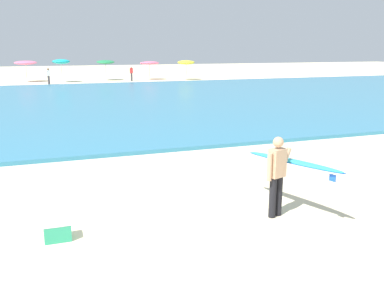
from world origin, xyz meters
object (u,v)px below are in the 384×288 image
Objects in this scene: beachgoer_near_row_mid at (131,73)px; beachgoer_near_row_left at (48,76)px; beach_umbrella_5 at (149,63)px; beach_umbrella_6 at (186,62)px; beach_umbrella_3 at (61,62)px; beach_umbrella_2 at (25,63)px; surfer_with_board at (284,168)px; beach_umbrella_4 at (105,62)px; cooler_box at (58,230)px.

beachgoer_near_row_left is at bearing -169.10° from beachgoer_near_row_mid.
beach_umbrella_5 is 4.13m from beach_umbrella_6.
beach_umbrella_6 is (3.79, -1.64, 0.08)m from beach_umbrella_5.
beach_umbrella_3 is 1.51× the size of beachgoer_near_row_left.
beach_umbrella_3 reaches higher than beach_umbrella_2.
beach_umbrella_3 is at bearing 94.91° from surfer_with_board.
beachgoer_near_row_mid is at bearing 83.97° from surfer_with_board.
beach_umbrella_4 reaches higher than beach_umbrella_6.
beach_umbrella_3 is at bearing -25.80° from beach_umbrella_2.
beach_umbrella_6 is 1.38× the size of beachgoer_near_row_left.
beach_umbrella_4 is at bearing -4.24° from beach_umbrella_2.
beach_umbrella_4 is at bearing 29.07° from beachgoer_near_row_left.
beachgoer_near_row_left is (-4.57, 35.46, -0.18)m from surfer_with_board.
beach_umbrella_2 is (-6.73, 39.40, 0.96)m from surfer_with_board.
beach_umbrella_6 is (16.74, -2.78, -0.07)m from beach_umbrella_2.
surfer_with_board is at bearing -99.23° from beach_umbrella_5.
beach_umbrella_4 is 3.23m from beachgoer_near_row_mid.
surfer_with_board reaches higher than beachgoer_near_row_mid.
beach_umbrella_5 is (12.95, -1.13, -0.15)m from beach_umbrella_2.
surfer_with_board is at bearing -105.28° from beach_umbrella_6.
beachgoer_near_row_left is at bearing -150.93° from beach_umbrella_4.
beachgoer_near_row_mid is at bearing -12.20° from beach_umbrella_2.
beach_umbrella_2 reaches higher than beachgoer_near_row_left.
beach_umbrella_2 reaches higher than beach_umbrella_6.
beachgoer_near_row_mid is (7.16, -0.61, -1.27)m from beach_umbrella_3.
beachgoer_near_row_mid is at bearing -34.26° from beach_umbrella_4.
beach_umbrella_4 is at bearing 173.70° from beach_umbrella_5.
beach_umbrella_2 is at bearing 93.12° from cooler_box.
beach_umbrella_6 is 4.44× the size of cooler_box.
beach_umbrella_4 is 1.42× the size of beachgoer_near_row_mid.
beach_umbrella_6 reaches higher than surfer_with_board.
beach_umbrella_5 is at bearing 80.77° from surfer_with_board.
beach_umbrella_2 reaches higher than beachgoer_near_row_mid.
beachgoer_near_row_left is 35.17m from cooler_box.
beach_umbrella_5 is at bearing 27.01° from beachgoer_near_row_mid.
beachgoer_near_row_mid is at bearing 76.96° from cooler_box.
cooler_box is at bearing -103.04° from beachgoer_near_row_mid.
beach_umbrella_5 is (4.79, -0.53, -0.15)m from beach_umbrella_4.
surfer_with_board is 1.17× the size of beach_umbrella_6.
cooler_box is (2.13, -39.10, -1.80)m from beach_umbrella_2.
beach_umbrella_6 is 14.66m from beachgoer_near_row_left.
beach_umbrella_2 is 4.66× the size of cooler_box.
beach_umbrella_6 is 6.19m from beachgoer_near_row_mid.
beach_umbrella_2 is 1.05× the size of beach_umbrella_6.
beach_umbrella_3 reaches higher than surfer_with_board.
beach_umbrella_3 is 7.30m from beachgoer_near_row_mid.
surfer_with_board is 37.31m from beachgoer_near_row_mid.
beach_umbrella_3 is 9.48m from beach_umbrella_5.
beach_umbrella_4 is 1.03× the size of beach_umbrella_6.
beachgoer_near_row_mid is at bearing 175.55° from beach_umbrella_6.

